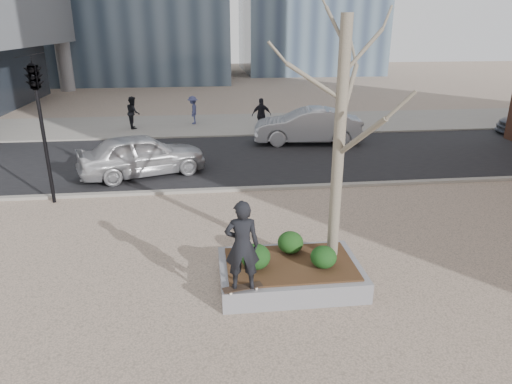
{
  "coord_description": "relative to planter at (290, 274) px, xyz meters",
  "views": [
    {
      "loc": [
        -0.73,
        -8.48,
        5.27
      ],
      "look_at": [
        0.5,
        2.0,
        1.4
      ],
      "focal_mm": 32.0,
      "sensor_mm": 36.0,
      "label": 1
    }
  ],
  "objects": [
    {
      "name": "ground",
      "position": [
        -1.0,
        0.0,
        -0.23
      ],
      "size": [
        120.0,
        120.0,
        0.0
      ],
      "primitive_type": "plane",
      "color": "tan",
      "rests_on": "ground"
    },
    {
      "name": "street",
      "position": [
        -1.0,
        10.0,
        -0.21
      ],
      "size": [
        60.0,
        8.0,
        0.02
      ],
      "primitive_type": "cube",
      "color": "black",
      "rests_on": "ground"
    },
    {
      "name": "far_sidewalk",
      "position": [
        -1.0,
        17.0,
        -0.21
      ],
      "size": [
        60.0,
        6.0,
        0.02
      ],
      "primitive_type": "cube",
      "color": "gray",
      "rests_on": "ground"
    },
    {
      "name": "planter",
      "position": [
        0.0,
        0.0,
        0.0
      ],
      "size": [
        3.0,
        2.0,
        0.45
      ],
      "primitive_type": "cube",
      "color": "gray",
      "rests_on": "ground"
    },
    {
      "name": "planter_mulch",
      "position": [
        0.0,
        0.0,
        0.25
      ],
      "size": [
        2.7,
        1.7,
        0.04
      ],
      "primitive_type": "cube",
      "color": "#382314",
      "rests_on": "planter"
    },
    {
      "name": "sycamore_tree",
      "position": [
        1.0,
        0.3,
        3.56
      ],
      "size": [
        2.8,
        2.8,
        6.6
      ],
      "primitive_type": null,
      "color": "gray",
      "rests_on": "planter_mulch"
    },
    {
      "name": "shrub_left",
      "position": [
        -0.76,
        -0.12,
        0.53
      ],
      "size": [
        0.62,
        0.62,
        0.53
      ],
      "primitive_type": "ellipsoid",
      "color": "#143F14",
      "rests_on": "planter_mulch"
    },
    {
      "name": "shrub_middle",
      "position": [
        0.09,
        0.49,
        0.51
      ],
      "size": [
        0.57,
        0.57,
        0.49
      ],
      "primitive_type": "ellipsoid",
      "color": "#183A12",
      "rests_on": "planter_mulch"
    },
    {
      "name": "shrub_right",
      "position": [
        0.65,
        -0.25,
        0.5
      ],
      "size": [
        0.55,
        0.55,
        0.47
      ],
      "primitive_type": "ellipsoid",
      "color": "#133410",
      "rests_on": "planter_mulch"
    },
    {
      "name": "skateboard",
      "position": [
        -1.1,
        -0.88,
        0.26
      ],
      "size": [
        0.8,
        0.37,
        0.08
      ],
      "primitive_type": null,
      "rotation": [
        0.0,
        0.0,
        0.22
      ],
      "color": "black",
      "rests_on": "planter"
    },
    {
      "name": "skateboarder",
      "position": [
        -1.1,
        -0.88,
        1.19
      ],
      "size": [
        0.67,
        0.46,
        1.78
      ],
      "primitive_type": "imported",
      "rotation": [
        0.0,
        0.0,
        3.09
      ],
      "color": "black",
      "rests_on": "skateboard"
    },
    {
      "name": "police_car",
      "position": [
        -4.0,
        8.08,
        0.57
      ],
      "size": [
        4.92,
        3.26,
        1.56
      ],
      "primitive_type": "imported",
      "rotation": [
        0.0,
        0.0,
        1.91
      ],
      "color": "#BBBBC0",
      "rests_on": "street"
    },
    {
      "name": "car_silver",
      "position": [
        3.11,
        12.18,
        0.61
      ],
      "size": [
        5.11,
        2.27,
        1.63
      ],
      "primitive_type": "imported",
      "rotation": [
        0.0,
        0.0,
        4.6
      ],
      "color": "#96979E",
      "rests_on": "street"
    },
    {
      "name": "pedestrian_a",
      "position": [
        -5.41,
        16.47,
        0.65
      ],
      "size": [
        0.8,
        0.94,
        1.7
      ],
      "primitive_type": "imported",
      "rotation": [
        0.0,
        0.0,
        1.78
      ],
      "color": "black",
      "rests_on": "far_sidewalk"
    },
    {
      "name": "pedestrian_b",
      "position": [
        -2.25,
        17.26,
        0.57
      ],
      "size": [
        0.58,
        1.0,
        1.55
      ],
      "primitive_type": "imported",
      "rotation": [
        0.0,
        0.0,
        4.71
      ],
      "color": "#3D436F",
      "rests_on": "far_sidewalk"
    },
    {
      "name": "pedestrian_c",
      "position": [
        1.3,
        14.87,
        0.66
      ],
      "size": [
        1.03,
        0.45,
        1.73
      ],
      "primitive_type": "imported",
      "rotation": [
        0.0,
        0.0,
        3.17
      ],
      "color": "black",
      "rests_on": "far_sidewalk"
    },
    {
      "name": "traffic_light_near",
      "position": [
        -6.5,
        5.6,
        2.02
      ],
      "size": [
        0.6,
        2.48,
        4.5
      ],
      "primitive_type": null,
      "color": "black",
      "rests_on": "ground"
    },
    {
      "name": "traffic_light_far",
      "position": [
        5.5,
        14.6,
        2.02
      ],
      "size": [
        0.6,
        2.48,
        4.5
      ],
      "primitive_type": null,
      "color": "black",
      "rests_on": "ground"
    }
  ]
}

